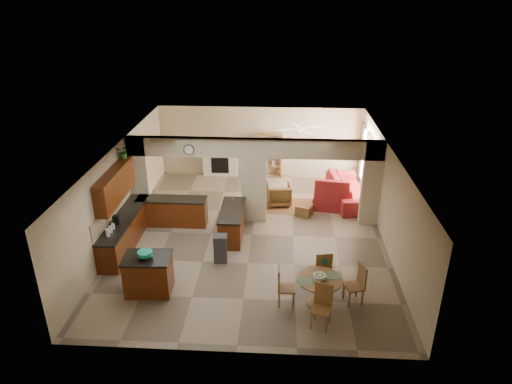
# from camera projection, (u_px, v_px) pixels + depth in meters

# --- Properties ---
(floor) EXTENTS (10.00, 10.00, 0.00)m
(floor) POSITION_uv_depth(u_px,v_px,m) (252.00, 235.00, 14.17)
(floor) COLOR gray
(floor) RESTS_ON ground
(ceiling) EXTENTS (10.00, 10.00, 0.00)m
(ceiling) POSITION_uv_depth(u_px,v_px,m) (252.00, 149.00, 13.02)
(ceiling) COLOR white
(ceiling) RESTS_ON wall_back
(wall_back) EXTENTS (8.00, 0.00, 8.00)m
(wall_back) POSITION_uv_depth(u_px,v_px,m) (260.00, 142.00, 18.14)
(wall_back) COLOR #C4BA90
(wall_back) RESTS_ON floor
(wall_front) EXTENTS (8.00, 0.00, 8.00)m
(wall_front) POSITION_uv_depth(u_px,v_px,m) (235.00, 298.00, 9.04)
(wall_front) COLOR #C4BA90
(wall_front) RESTS_ON floor
(wall_left) EXTENTS (0.00, 10.00, 10.00)m
(wall_left) POSITION_uv_depth(u_px,v_px,m) (120.00, 191.00, 13.80)
(wall_left) COLOR #C4BA90
(wall_left) RESTS_ON floor
(wall_right) EXTENTS (0.00, 10.00, 10.00)m
(wall_right) POSITION_uv_depth(u_px,v_px,m) (388.00, 197.00, 13.38)
(wall_right) COLOR #C4BA90
(wall_right) RESTS_ON floor
(partition_left_pier) EXTENTS (0.60, 0.25, 2.80)m
(partition_left_pier) POSITION_uv_depth(u_px,v_px,m) (140.00, 178.00, 14.70)
(partition_left_pier) COLOR #C4BA90
(partition_left_pier) RESTS_ON floor
(partition_center_pier) EXTENTS (0.80, 0.25, 2.20)m
(partition_center_pier) POSITION_uv_depth(u_px,v_px,m) (254.00, 189.00, 14.63)
(partition_center_pier) COLOR #C4BA90
(partition_center_pier) RESTS_ON floor
(partition_right_pier) EXTENTS (0.60, 0.25, 2.80)m
(partition_right_pier) POSITION_uv_depth(u_px,v_px,m) (371.00, 183.00, 14.31)
(partition_right_pier) COLOR #C4BA90
(partition_right_pier) RESTS_ON floor
(partition_header) EXTENTS (8.00, 0.25, 0.60)m
(partition_header) POSITION_uv_depth(u_px,v_px,m) (254.00, 148.00, 14.05)
(partition_header) COLOR #C4BA90
(partition_header) RESTS_ON partition_center_pier
(kitchen_counter) EXTENTS (2.52, 3.29, 1.48)m
(kitchen_counter) POSITION_uv_depth(u_px,v_px,m) (145.00, 222.00, 13.92)
(kitchen_counter) COLOR #401707
(kitchen_counter) RESTS_ON floor
(upper_cabinets) EXTENTS (0.35, 2.40, 0.90)m
(upper_cabinets) POSITION_uv_depth(u_px,v_px,m) (115.00, 186.00, 12.85)
(upper_cabinets) COLOR #401707
(upper_cabinets) RESTS_ON wall_left
(peninsula) EXTENTS (0.70, 1.85, 0.91)m
(peninsula) POSITION_uv_depth(u_px,v_px,m) (232.00, 223.00, 13.91)
(peninsula) COLOR #401707
(peninsula) RESTS_ON floor
(wall_clock) EXTENTS (0.34, 0.03, 0.34)m
(wall_clock) POSITION_uv_depth(u_px,v_px,m) (189.00, 150.00, 14.04)
(wall_clock) COLOR #4F281A
(wall_clock) RESTS_ON partition_header
(rug) EXTENTS (1.60, 1.30, 0.01)m
(rug) POSITION_uv_depth(u_px,v_px,m) (290.00, 206.00, 16.01)
(rug) COLOR brown
(rug) RESTS_ON floor
(fireplace) EXTENTS (1.60, 0.35, 1.20)m
(fireplace) POSITION_uv_depth(u_px,v_px,m) (220.00, 161.00, 18.40)
(fireplace) COLOR silver
(fireplace) RESTS_ON floor
(shelving_unit) EXTENTS (1.00, 0.32, 1.80)m
(shelving_unit) POSITION_uv_depth(u_px,v_px,m) (269.00, 155.00, 18.17)
(shelving_unit) COLOR olive
(shelving_unit) RESTS_ON floor
(window_a) EXTENTS (0.02, 0.90, 1.90)m
(window_a) POSITION_uv_depth(u_px,v_px,m) (372.00, 174.00, 15.56)
(window_a) COLOR white
(window_a) RESTS_ON wall_right
(window_b) EXTENTS (0.02, 0.90, 1.90)m
(window_b) POSITION_uv_depth(u_px,v_px,m) (364.00, 157.00, 17.10)
(window_b) COLOR white
(window_b) RESTS_ON wall_right
(glazed_door) EXTENTS (0.02, 0.70, 2.10)m
(glazed_door) POSITION_uv_depth(u_px,v_px,m) (368.00, 169.00, 16.39)
(glazed_door) COLOR white
(glazed_door) RESTS_ON wall_right
(drape_a_left) EXTENTS (0.10, 0.28, 2.30)m
(drape_a_left) POSITION_uv_depth(u_px,v_px,m) (374.00, 181.00, 15.01)
(drape_a_left) COLOR #43201A
(drape_a_left) RESTS_ON wall_right
(drape_a_right) EXTENTS (0.10, 0.28, 2.30)m
(drape_a_right) POSITION_uv_depth(u_px,v_px,m) (368.00, 168.00, 16.11)
(drape_a_right) COLOR #43201A
(drape_a_right) RESTS_ON wall_right
(drape_b_left) EXTENTS (0.10, 0.28, 2.30)m
(drape_b_left) POSITION_uv_depth(u_px,v_px,m) (366.00, 163.00, 16.56)
(drape_b_left) COLOR #43201A
(drape_b_left) RESTS_ON wall_right
(drape_b_right) EXTENTS (0.10, 0.28, 2.30)m
(drape_b_right) POSITION_uv_depth(u_px,v_px,m) (361.00, 152.00, 17.65)
(drape_b_right) COLOR #43201A
(drape_b_right) RESTS_ON wall_right
(ceiling_fan) EXTENTS (1.00, 1.00, 0.10)m
(ceiling_fan) POSITION_uv_depth(u_px,v_px,m) (301.00, 128.00, 15.77)
(ceiling_fan) COLOR white
(ceiling_fan) RESTS_ON ceiling
(kitchen_island) EXTENTS (1.20, 0.88, 1.00)m
(kitchen_island) POSITION_uv_depth(u_px,v_px,m) (149.00, 274.00, 11.35)
(kitchen_island) COLOR #401707
(kitchen_island) RESTS_ON floor
(teal_bowl) EXTENTS (0.37, 0.37, 0.17)m
(teal_bowl) POSITION_uv_depth(u_px,v_px,m) (145.00, 255.00, 11.08)
(teal_bowl) COLOR #15937B
(teal_bowl) RESTS_ON kitchen_island
(trash_can) EXTENTS (0.37, 0.32, 0.76)m
(trash_can) POSITION_uv_depth(u_px,v_px,m) (220.00, 250.00, 12.65)
(trash_can) COLOR #2F2F32
(trash_can) RESTS_ON floor
(dining_table) EXTENTS (1.08, 1.08, 0.74)m
(dining_table) POSITION_uv_depth(u_px,v_px,m) (319.00, 287.00, 10.87)
(dining_table) COLOR olive
(dining_table) RESTS_ON floor
(fruit_bowl) EXTENTS (0.30, 0.30, 0.16)m
(fruit_bowl) POSITION_uv_depth(u_px,v_px,m) (320.00, 277.00, 10.69)
(fruit_bowl) COLOR #73B526
(fruit_bowl) RESTS_ON dining_table
(sofa) EXTENTS (2.97, 1.45, 0.84)m
(sofa) POSITION_uv_depth(u_px,v_px,m) (349.00, 190.00, 16.29)
(sofa) COLOR maroon
(sofa) RESTS_ON floor
(chaise) EXTENTS (1.26, 1.08, 0.46)m
(chaise) POSITION_uv_depth(u_px,v_px,m) (330.00, 201.00, 15.86)
(chaise) COLOR maroon
(chaise) RESTS_ON floor
(armchair) EXTENTS (0.91, 0.93, 0.76)m
(armchair) POSITION_uv_depth(u_px,v_px,m) (279.00, 194.00, 16.02)
(armchair) COLOR maroon
(armchair) RESTS_ON floor
(ottoman) EXTENTS (0.65, 0.65, 0.36)m
(ottoman) POSITION_uv_depth(u_px,v_px,m) (304.00, 210.00, 15.34)
(ottoman) COLOR maroon
(ottoman) RESTS_ON floor
(plant) EXTENTS (0.44, 0.40, 0.42)m
(plant) POSITION_uv_depth(u_px,v_px,m) (123.00, 152.00, 13.49)
(plant) COLOR #194713
(plant) RESTS_ON upper_cabinets
(chair_north) EXTENTS (0.49, 0.49, 1.02)m
(chair_north) POSITION_uv_depth(u_px,v_px,m) (323.00, 268.00, 11.52)
(chair_north) COLOR olive
(chair_north) RESTS_ON floor
(chair_east) EXTENTS (0.52, 0.52, 1.02)m
(chair_east) POSITION_uv_depth(u_px,v_px,m) (357.00, 283.00, 10.94)
(chair_east) COLOR olive
(chair_east) RESTS_ON floor
(chair_south) EXTENTS (0.52, 0.52, 1.02)m
(chair_south) POSITION_uv_depth(u_px,v_px,m) (322.00, 303.00, 10.22)
(chair_south) COLOR olive
(chair_south) RESTS_ON floor
(chair_west) EXTENTS (0.43, 0.42, 1.02)m
(chair_west) POSITION_uv_depth(u_px,v_px,m) (283.00, 285.00, 10.87)
(chair_west) COLOR olive
(chair_west) RESTS_ON floor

